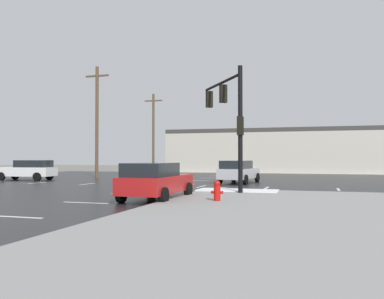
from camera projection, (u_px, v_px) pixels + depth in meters
The scene contains 12 objects.
ground_plane at pixel (171, 186), 25.72m from camera, with size 120.00×120.00×0.00m, color slate.
road_asphalt at pixel (171, 186), 25.72m from camera, with size 44.00×44.00×0.02m, color #232326.
snow_strip_curbside at pixel (237, 190), 20.45m from camera, with size 4.00×1.60×0.06m, color white.
lane_markings at pixel (182, 188), 24.06m from camera, with size 36.15×36.15×0.01m.
traffic_signal_mast at pixel (230, 111), 20.72m from camera, with size 2.93×4.25×6.09m.
fire_hydrant at pixel (217, 191), 15.79m from camera, with size 0.48×0.26×0.79m.
strip_building_background at pixel (275, 151), 50.09m from camera, with size 25.82×8.00×5.23m.
sedan_red at pixel (155, 180), 17.12m from camera, with size 2.05×4.55×1.58m.
sedan_silver at pixel (238, 171), 28.38m from camera, with size 2.45×4.68×1.58m.
sedan_white at pixel (28, 170), 32.01m from camera, with size 4.68×2.42×1.58m.
utility_pole_far at pixel (97, 120), 35.29m from camera, with size 2.20×0.28×9.72m.
utility_pole_distant at pixel (153, 131), 48.14m from camera, with size 2.20×0.28×9.34m.
Camera 1 is at (8.74, -24.27, 1.83)m, focal length 38.04 mm.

